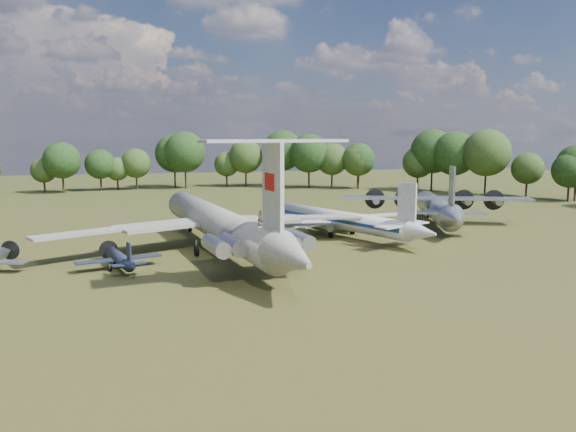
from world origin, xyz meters
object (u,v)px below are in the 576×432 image
object	(u,v)px
tu104_jet	(338,223)
small_prop_west	(120,261)
il62_airliner	(217,229)
person_on_il62	(260,218)
an12_transport	(437,212)

from	to	relation	value
tu104_jet	small_prop_west	xyz separation A→B (m)	(-30.77, -14.51, -0.93)
tu104_jet	small_prop_west	world-z (taller)	tu104_jet
il62_airliner	small_prop_west	world-z (taller)	il62_airliner
small_prop_west	person_on_il62	xyz separation A→B (m)	(14.57, -8.14, 5.61)
an12_transport	small_prop_west	distance (m)	53.62
an12_transport	small_prop_west	xyz separation A→B (m)	(-49.85, -19.71, -1.33)
person_on_il62	small_prop_west	bearing A→B (deg)	-44.10
il62_airliner	small_prop_west	size ratio (longest dim) A/B	4.51
an12_transport	tu104_jet	bearing A→B (deg)	-146.28
small_prop_west	tu104_jet	bearing A→B (deg)	8.74
small_prop_west	il62_airliner	bearing A→B (deg)	16.54
il62_airliner	tu104_jet	bearing A→B (deg)	10.16
il62_airliner	an12_transport	size ratio (longest dim) A/B	1.69
small_prop_west	person_on_il62	world-z (taller)	person_on_il62
il62_airliner	person_on_il62	xyz separation A→B (m)	(2.68, -15.88, 3.69)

